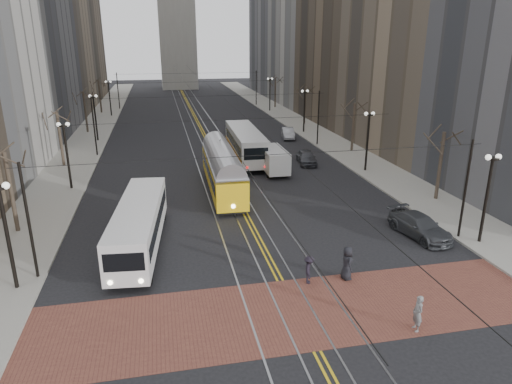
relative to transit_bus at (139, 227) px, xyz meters
name	(u,v)px	position (x,y,z in m)	size (l,w,h in m)	color
ground	(276,272)	(7.49, -4.85, -1.43)	(260.00, 260.00, 0.00)	black
sidewalk_left	(94,131)	(-7.51, 40.15, -1.36)	(5.00, 140.00, 0.15)	gray
sidewalk_right	(298,123)	(22.49, 40.15, -1.36)	(5.00, 140.00, 0.15)	gray
crosswalk_band	(296,312)	(7.49, -8.85, -1.43)	(25.00, 6.00, 0.01)	brown
streetcar_rails	(200,127)	(7.49, 40.15, -1.43)	(4.80, 130.00, 0.02)	gray
centre_lines	(200,127)	(7.49, 40.15, -1.42)	(0.42, 130.00, 0.01)	gold
building_left_far	(54,0)	(-18.01, 81.15, 18.57)	(16.00, 20.00, 40.00)	brown
building_right_mid	(367,6)	(32.99, 41.15, 15.57)	(16.00, 20.00, 34.00)	brown
building_right_far	(292,3)	(32.99, 81.15, 18.57)	(16.00, 20.00, 40.00)	slate
lamp_posts	(213,129)	(7.49, 23.90, 1.37)	(27.60, 57.20, 5.60)	black
street_trees	(207,119)	(7.49, 30.40, 1.37)	(31.68, 53.28, 5.60)	#382D23
trolley_wires	(207,112)	(7.49, 29.98, 2.34)	(25.96, 120.00, 6.60)	black
transit_bus	(139,227)	(0.00, 0.00, 0.00)	(2.39, 11.46, 2.86)	silver
streetcar	(223,173)	(6.64, 10.25, 0.10)	(2.42, 13.01, 3.07)	yellow
rear_bus	(245,145)	(10.49, 20.09, 0.20)	(2.72, 12.50, 3.26)	beige
cargo_van	(274,161)	(12.22, 14.60, -0.24)	(2.07, 5.39, 2.38)	silver
sedan_grey	(306,157)	(16.41, 17.15, -0.71)	(1.70, 4.22, 1.44)	#42444A
sedan_silver	(288,133)	(17.99, 29.89, -0.74)	(1.46, 4.19, 1.38)	#98999F
sedan_parked	(420,226)	(18.01, -2.03, -0.71)	(2.03, 4.98, 1.45)	#3C3F43
pedestrian_a	(347,263)	(11.07, -6.35, -0.47)	(0.93, 0.60, 1.89)	black
pedestrian_b	(418,313)	(12.34, -11.35, -0.56)	(0.63, 0.41, 1.71)	slate
pedestrian_d	(309,270)	(8.93, -6.35, -0.64)	(1.01, 0.58, 1.57)	black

